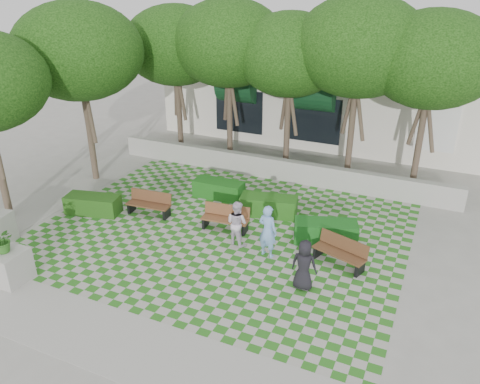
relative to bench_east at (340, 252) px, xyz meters
The scene contains 18 objects.
ground 4.22m from the bench_east, 169.45° to the right, with size 90.00×90.00×0.00m, color gray.
lawn 4.15m from the bench_east, behind, with size 12.00×12.00×0.00m, color #2B721E.
sidewalk_south 6.86m from the bench_east, 127.03° to the right, with size 16.00×2.00×0.01m, color #9E9B93.
sidewalk_west 11.33m from the bench_east, behind, with size 2.00×12.00×0.01m, color #9E9B93.
retaining_wall 6.82m from the bench_east, 127.21° to the left, with size 15.00×0.36×0.90m, color #9E9B93.
bench_east is the anchor object (origin of this frame).
bench_mid 4.10m from the bench_east, behind, with size 1.67×0.70×0.85m.
bench_west 7.09m from the bench_east, behind, with size 1.67×0.67×0.86m.
hedge_east 1.37m from the bench_east, 123.27° to the left, with size 2.02×0.81×0.71m, color #144E18.
hedge_midright 3.79m from the bench_east, 145.54° to the left, with size 2.03×0.81×0.71m, color #1D5215.
hedge_midleft 6.10m from the bench_east, 153.39° to the left, with size 1.95×0.78×0.68m, color #155015.
hedge_west 9.02m from the bench_east, behind, with size 1.95×0.78×0.68m, color #1B4512.
planter_front 9.56m from the bench_east, 150.55° to the right, with size 0.97×0.97×1.68m.
person_blue 2.25m from the bench_east, 168.33° to the right, with size 0.63×0.41×1.72m, color #7BA5E1.
person_dark 1.74m from the bench_east, 112.38° to the right, with size 0.73×0.47×1.48m, color black.
person_white 3.34m from the bench_east, behind, with size 0.73×0.57×1.50m, color silver.
tree_row 9.24m from the bench_east, 139.10° to the left, with size 17.70×13.40×7.41m.
building 13.85m from the bench_east, 103.48° to the left, with size 18.00×8.92×5.15m.
Camera 1 is at (6.33, -11.32, 7.88)m, focal length 35.00 mm.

